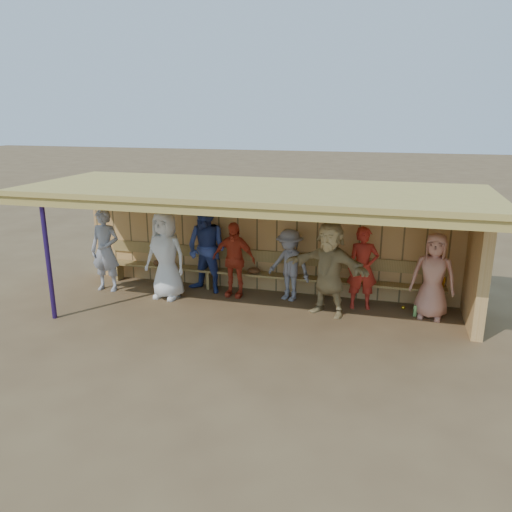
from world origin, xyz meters
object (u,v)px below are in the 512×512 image
at_px(player_e, 289,265).
at_px(player_h, 433,276).
at_px(player_b, 166,255).
at_px(bench, 265,270).
at_px(player_f, 329,268).
at_px(player_g, 363,268).
at_px(player_d, 234,259).
at_px(player_c, 207,249).
at_px(player_a, 105,250).

relative_size(player_e, player_h, 0.91).
distance_m(player_b, bench, 2.19).
distance_m(player_f, player_g, 0.79).
bearing_deg(player_d, player_f, -10.61).
xyz_separation_m(player_d, player_f, (2.11, -0.49, 0.12)).
bearing_deg(player_f, player_c, -173.07).
xyz_separation_m(player_g, player_h, (1.34, -0.15, 0.00)).
distance_m(player_g, player_h, 1.35).
bearing_deg(player_h, player_a, -169.72).
bearing_deg(player_g, bench, 159.94).
bearing_deg(player_d, player_b, -157.66).
bearing_deg(player_b, player_c, 45.29).
relative_size(player_c, player_e, 1.29).
distance_m(player_e, bench, 0.72).
distance_m(player_a, player_h, 6.93).
relative_size(player_b, player_g, 1.12).
relative_size(player_a, player_h, 1.09).
xyz_separation_m(player_e, bench, (-0.60, 0.31, -0.24)).
bearing_deg(player_e, bench, 174.94).
distance_m(player_e, player_f, 1.08).
xyz_separation_m(player_c, player_h, (4.71, -0.23, -0.15)).
bearing_deg(player_h, player_c, -174.59).
xyz_separation_m(player_c, player_f, (2.76, -0.57, -0.05)).
relative_size(player_a, player_b, 0.98).
relative_size(player_d, player_f, 0.87).
relative_size(player_g, bench, 0.22).
relative_size(player_e, bench, 0.20).
distance_m(player_b, player_f, 3.47).
xyz_separation_m(player_f, player_h, (1.95, 0.34, -0.09)).
height_order(player_a, player_e, player_a).
height_order(player_a, bench, player_a).
distance_m(player_g, bench, 2.18).
bearing_deg(player_b, player_e, 19.30).
bearing_deg(player_f, player_b, -161.43).
bearing_deg(player_b, player_a, -176.40).
bearing_deg(player_c, player_h, 11.08).
distance_m(player_b, player_h, 5.44).
bearing_deg(player_c, player_b, -127.68).
height_order(player_c, player_g, player_c).
bearing_deg(player_a, player_f, -1.48).
distance_m(player_a, bench, 3.57).
distance_m(player_c, player_h, 4.72).
height_order(player_a, player_f, player_f).
bearing_deg(player_f, player_d, -174.51).
bearing_deg(player_e, player_c, -158.21).
bearing_deg(player_a, bench, 12.34).
bearing_deg(player_g, player_a, 174.31).
xyz_separation_m(player_h, bench, (-3.46, 0.53, -0.32)).
relative_size(player_c, player_d, 1.21).
bearing_deg(bench, player_b, -156.02).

